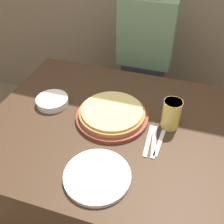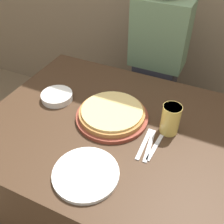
% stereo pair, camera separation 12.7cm
% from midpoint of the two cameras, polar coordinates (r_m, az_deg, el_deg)
% --- Properties ---
extents(ground_plane, '(12.00, 12.00, 0.00)m').
position_cam_midpoint_polar(ground_plane, '(1.85, 3.16, -20.31)').
color(ground_plane, '#756047').
extents(dining_table, '(1.30, 0.98, 0.75)m').
position_cam_midpoint_polar(dining_table, '(1.53, 3.68, -13.47)').
color(dining_table, '#3D2819').
rests_on(dining_table, ground_plane).
extents(pizza_on_board, '(0.36, 0.36, 0.06)m').
position_cam_midpoint_polar(pizza_on_board, '(1.28, 2.84, -0.60)').
color(pizza_on_board, brown).
rests_on(pizza_on_board, dining_table).
extents(beer_glass, '(0.09, 0.09, 0.15)m').
position_cam_midpoint_polar(beer_glass, '(1.22, 15.59, -1.44)').
color(beer_glass, '#E5C65B').
rests_on(beer_glass, dining_table).
extents(dinner_plate, '(0.27, 0.27, 0.02)m').
position_cam_midpoint_polar(dinner_plate, '(1.06, -2.23, -13.45)').
color(dinner_plate, white).
rests_on(dinner_plate, dining_table).
extents(side_bowl, '(0.17, 0.17, 0.04)m').
position_cam_midpoint_polar(side_bowl, '(1.42, -9.41, 3.26)').
color(side_bowl, white).
rests_on(side_bowl, dining_table).
extents(fork, '(0.02, 0.20, 0.00)m').
position_cam_midpoint_polar(fork, '(1.18, 10.07, -6.95)').
color(fork, silver).
rests_on(fork, dining_table).
extents(dinner_knife, '(0.04, 0.20, 0.00)m').
position_cam_midpoint_polar(dinner_knife, '(1.18, 11.23, -7.30)').
color(dinner_knife, silver).
rests_on(dinner_knife, dining_table).
extents(spoon, '(0.03, 0.17, 0.00)m').
position_cam_midpoint_polar(spoon, '(1.18, 12.40, -7.65)').
color(spoon, silver).
rests_on(spoon, dining_table).
extents(diner_person, '(0.34, 0.20, 1.32)m').
position_cam_midpoint_polar(diner_person, '(1.84, 11.40, 8.18)').
color(diner_person, '#33333D').
rests_on(diner_person, ground_plane).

